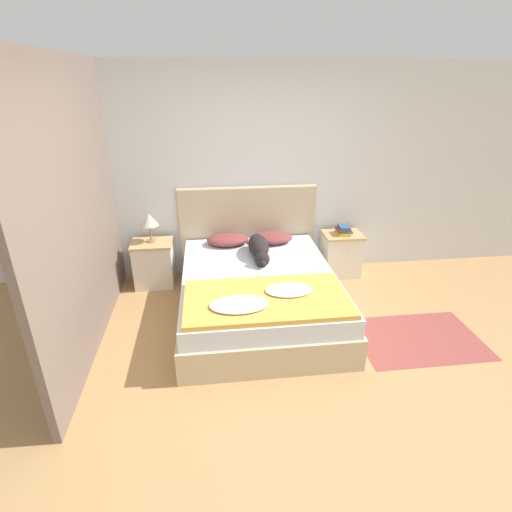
% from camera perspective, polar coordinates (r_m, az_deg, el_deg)
% --- Properties ---
extents(ground_plane, '(16.00, 16.00, 0.00)m').
position_cam_1_polar(ground_plane, '(3.62, 4.07, -16.68)').
color(ground_plane, tan).
extents(wall_back, '(9.00, 0.06, 2.55)m').
position_cam_1_polar(wall_back, '(4.96, -0.13, 11.58)').
color(wall_back, silver).
rests_on(wall_back, ground_plane).
extents(wall_side_left, '(0.06, 3.10, 2.55)m').
position_cam_1_polar(wall_side_left, '(4.05, -23.28, 6.64)').
color(wall_side_left, '#706056').
rests_on(wall_side_left, ground_plane).
extents(bed, '(1.62, 2.06, 0.50)m').
position_cam_1_polar(bed, '(4.27, 0.34, -5.48)').
color(bed, '#C6B28E').
rests_on(bed, ground_plane).
extents(headboard, '(1.70, 0.06, 1.15)m').
position_cam_1_polar(headboard, '(5.07, -1.16, 3.86)').
color(headboard, '#C6B28E').
rests_on(headboard, ground_plane).
extents(nightstand_left, '(0.48, 0.39, 0.56)m').
position_cam_1_polar(nightstand_left, '(5.02, -14.38, -1.05)').
color(nightstand_left, silver).
rests_on(nightstand_left, ground_plane).
extents(nightstand_right, '(0.48, 0.39, 0.56)m').
position_cam_1_polar(nightstand_right, '(5.24, 12.06, 0.28)').
color(nightstand_right, silver).
rests_on(nightstand_right, ground_plane).
extents(pillow_left, '(0.51, 0.34, 0.12)m').
position_cam_1_polar(pillow_left, '(4.84, -4.05, 2.36)').
color(pillow_left, brown).
rests_on(pillow_left, bed).
extents(pillow_right, '(0.51, 0.34, 0.12)m').
position_cam_1_polar(pillow_right, '(4.89, 2.29, 2.65)').
color(pillow_right, brown).
rests_on(pillow_right, bed).
extents(quilt, '(1.48, 0.81, 0.08)m').
position_cam_1_polar(quilt, '(3.63, 1.34, -6.15)').
color(quilt, gold).
rests_on(quilt, bed).
extents(dog, '(0.23, 0.74, 0.22)m').
position_cam_1_polar(dog, '(4.49, 0.44, 1.16)').
color(dog, black).
rests_on(dog, bed).
extents(book_stack, '(0.18, 0.22, 0.11)m').
position_cam_1_polar(book_stack, '(5.11, 12.38, 3.64)').
color(book_stack, gold).
rests_on(book_stack, nightstand_right).
extents(table_lamp, '(0.21, 0.21, 0.35)m').
position_cam_1_polar(table_lamp, '(4.85, -15.01, 4.90)').
color(table_lamp, '#9E7A4C').
rests_on(table_lamp, nightstand_left).
extents(rug, '(1.20, 0.84, 0.00)m').
position_cam_1_polar(rug, '(4.34, 22.13, -10.83)').
color(rug, '#93423D').
rests_on(rug, ground_plane).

